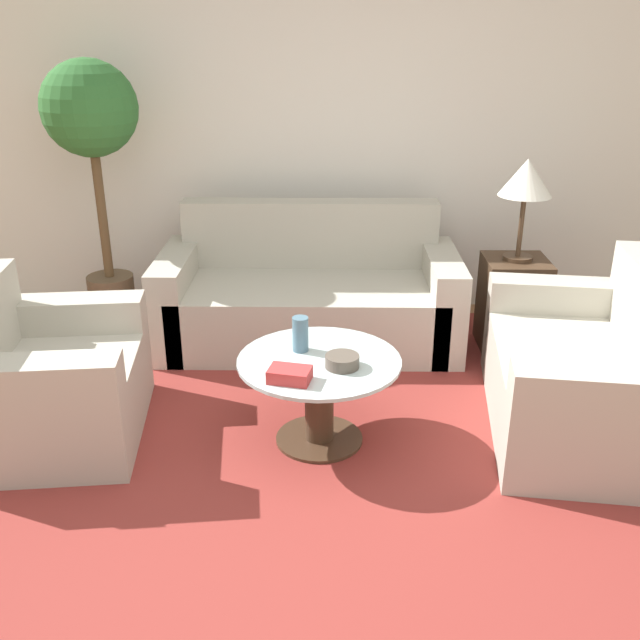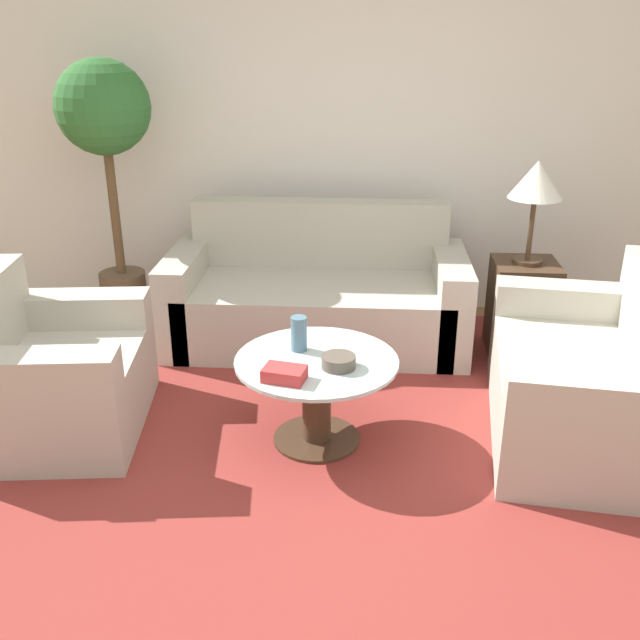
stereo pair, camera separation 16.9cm
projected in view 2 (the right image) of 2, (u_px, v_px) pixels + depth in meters
ground_plane at (323, 553)px, 2.82m from camera, size 14.00×14.00×0.00m
wall_back at (348, 124)px, 4.82m from camera, size 10.00×0.06×2.60m
rug at (317, 439)px, 3.57m from camera, size 3.61×3.39×0.01m
sofa_main at (318, 297)px, 4.65m from camera, size 1.89×0.87×0.85m
armchair at (46, 379)px, 3.59m from camera, size 0.90×1.04×0.82m
loveseat at (596, 384)px, 3.53m from camera, size 0.99×1.44×0.84m
coffee_table at (317, 389)px, 3.46m from camera, size 0.79×0.79×0.45m
side_table at (522, 308)px, 4.43m from camera, size 0.38×0.38×0.59m
table_lamp at (536, 183)px, 4.13m from camera, size 0.32×0.32×0.61m
potted_plant at (106, 138)px, 4.47m from camera, size 0.59×0.59×1.75m
vase at (299, 334)px, 3.46m from camera, size 0.08×0.08×0.17m
bowl at (339, 362)px, 3.31m from camera, size 0.16×0.16×0.06m
book_stack at (284, 374)px, 3.19m from camera, size 0.21×0.16×0.06m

